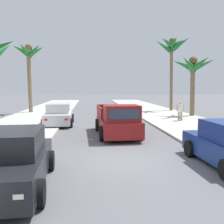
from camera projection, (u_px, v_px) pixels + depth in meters
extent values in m
plane|color=slate|center=(123.00, 160.00, 9.51)|extent=(160.00, 160.00, 0.00)
cube|color=beige|center=(33.00, 119.00, 20.87)|extent=(5.31, 60.00, 0.12)
cube|color=beige|center=(172.00, 118.00, 21.92)|extent=(5.31, 60.00, 0.12)
cube|color=silver|center=(49.00, 119.00, 20.98)|extent=(0.16, 60.00, 0.10)
cube|color=silver|center=(158.00, 118.00, 21.81)|extent=(0.16, 60.00, 0.10)
cube|color=maroon|center=(117.00, 124.00, 14.42)|extent=(2.11, 5.17, 0.80)
cube|color=maroon|center=(122.00, 113.00, 12.76)|extent=(1.78, 1.56, 0.80)
cube|color=#283342|center=(119.00, 111.00, 13.51)|extent=(1.38, 0.11, 0.44)
cube|color=#283342|center=(124.00, 114.00, 12.01)|extent=(1.46, 0.12, 0.48)
cube|color=maroon|center=(130.00, 111.00, 15.31)|extent=(0.22, 3.30, 0.56)
cube|color=maroon|center=(100.00, 111.00, 15.08)|extent=(0.22, 3.30, 0.56)
cube|color=maroon|center=(111.00, 109.00, 16.83)|extent=(1.88, 0.17, 0.56)
cube|color=silver|center=(111.00, 121.00, 17.00)|extent=(1.83, 0.19, 0.20)
cylinder|color=black|center=(140.00, 133.00, 13.05)|extent=(0.29, 0.77, 0.76)
cylinder|color=black|center=(102.00, 133.00, 12.80)|extent=(0.29, 0.77, 0.76)
cylinder|color=black|center=(129.00, 124.00, 15.95)|extent=(0.29, 0.77, 0.76)
cylinder|color=black|center=(98.00, 125.00, 15.70)|extent=(0.29, 0.77, 0.76)
cube|color=red|center=(122.00, 116.00, 17.03)|extent=(0.22, 0.05, 0.18)
cube|color=red|center=(100.00, 117.00, 16.84)|extent=(0.22, 0.05, 0.18)
ellipsoid|color=orange|center=(115.00, 111.00, 15.24)|extent=(0.76, 1.73, 0.60)
sphere|color=orange|center=(117.00, 111.00, 14.29)|extent=(0.44, 0.44, 0.44)
cube|color=black|center=(114.00, 110.00, 15.70)|extent=(0.72, 0.15, 0.61)
cube|color=black|center=(115.00, 111.00, 15.24)|extent=(0.72, 0.15, 0.61)
cube|color=black|center=(116.00, 111.00, 14.78)|extent=(0.72, 0.15, 0.61)
cube|color=silver|center=(59.00, 117.00, 18.24)|extent=(1.88, 4.25, 0.72)
cube|color=silver|center=(59.00, 108.00, 18.07)|extent=(1.58, 2.14, 0.64)
cube|color=#283342|center=(60.00, 107.00, 19.03)|extent=(1.37, 0.12, 0.52)
cube|color=#283342|center=(57.00, 109.00, 17.12)|extent=(1.34, 0.12, 0.50)
cylinder|color=black|center=(48.00, 118.00, 19.44)|extent=(0.24, 0.65, 0.64)
cylinder|color=black|center=(72.00, 118.00, 19.65)|extent=(0.24, 0.65, 0.64)
cylinder|color=black|center=(43.00, 123.00, 16.87)|extent=(0.24, 0.65, 0.64)
cylinder|color=black|center=(71.00, 123.00, 17.08)|extent=(0.24, 0.65, 0.64)
cube|color=red|center=(46.00, 120.00, 16.07)|extent=(0.20, 0.05, 0.12)
cube|color=white|center=(53.00, 113.00, 20.24)|extent=(0.20, 0.05, 0.10)
cube|color=red|center=(66.00, 119.00, 16.22)|extent=(0.20, 0.05, 0.12)
cube|color=white|center=(69.00, 113.00, 20.39)|extent=(0.20, 0.05, 0.10)
cube|color=black|center=(12.00, 168.00, 6.88)|extent=(1.99, 4.29, 0.72)
cube|color=black|center=(12.00, 142.00, 6.91)|extent=(1.63, 2.18, 0.64)
cube|color=#283342|center=(1.00, 152.00, 5.96)|extent=(1.37, 0.15, 0.52)
cube|color=#283342|center=(19.00, 136.00, 7.87)|extent=(1.34, 0.15, 0.50)
cylinder|color=black|center=(40.00, 193.00, 5.75)|extent=(0.25, 0.65, 0.64)
cylinder|color=black|center=(51.00, 160.00, 8.31)|extent=(0.25, 0.65, 0.64)
cube|color=red|center=(45.00, 145.00, 9.04)|extent=(0.20, 0.05, 0.12)
cube|color=white|center=(18.00, 197.00, 4.88)|extent=(0.20, 0.05, 0.10)
cube|color=red|center=(7.00, 146.00, 8.85)|extent=(0.20, 0.05, 0.12)
cube|color=#283342|center=(218.00, 127.00, 9.52)|extent=(1.37, 0.11, 0.52)
cylinder|color=black|center=(190.00, 148.00, 9.93)|extent=(0.23, 0.64, 0.64)
cube|color=white|center=(188.00, 137.00, 10.73)|extent=(0.20, 0.04, 0.10)
cube|color=white|center=(216.00, 136.00, 10.87)|extent=(0.20, 0.04, 0.10)
cone|color=#196023|center=(1.00, 46.00, 17.05)|extent=(1.88, 0.60, 1.20)
cone|color=#196023|center=(1.00, 52.00, 17.91)|extent=(1.56, 2.00, 1.71)
cylinder|color=brown|center=(192.00, 89.00, 23.07)|extent=(0.41, 0.56, 5.07)
cone|color=#23702D|center=(204.00, 64.00, 22.90)|extent=(2.06, 0.63, 1.30)
cone|color=#23702D|center=(192.00, 66.00, 23.84)|extent=(1.14, 2.10, 1.47)
cone|color=#23702D|center=(182.00, 64.00, 23.39)|extent=(1.94, 1.70, 1.30)
cone|color=#23702D|center=(188.00, 63.00, 22.02)|extent=(1.97, 1.97, 1.32)
cone|color=#23702D|center=(201.00, 63.00, 21.89)|extent=(1.07, 2.18, 1.29)
sphere|color=brown|center=(193.00, 61.00, 22.82)|extent=(0.74, 0.74, 0.74)
cylinder|color=brown|center=(171.00, 76.00, 28.19)|extent=(0.34, 0.70, 7.74)
cone|color=#23702D|center=(178.00, 42.00, 27.92)|extent=(1.56, 0.62, 1.08)
cone|color=#23702D|center=(175.00, 45.00, 28.63)|extent=(1.60, 1.85, 1.39)
cone|color=#23702D|center=(168.00, 44.00, 28.48)|extent=(1.02, 1.61, 1.19)
cone|color=#23702D|center=(163.00, 46.00, 28.26)|extent=(1.93, 1.42, 1.61)
cone|color=#23702D|center=(167.00, 42.00, 27.37)|extent=(1.78, 1.33, 1.10)
cone|color=#23702D|center=(174.00, 41.00, 27.02)|extent=(0.61, 1.75, 1.14)
cone|color=#23702D|center=(181.00, 43.00, 27.17)|extent=(1.87, 1.91, 1.53)
sphere|color=brown|center=(172.00, 41.00, 27.81)|extent=(0.60, 0.60, 0.60)
cylinder|color=#846B4C|center=(30.00, 81.00, 26.02)|extent=(0.40, 0.80, 6.66)
cone|color=#23702D|center=(37.00, 51.00, 25.88)|extent=(1.67, 0.76, 1.26)
cone|color=#23702D|center=(35.00, 50.00, 26.43)|extent=(1.44, 1.75, 1.09)
cone|color=#23702D|center=(27.00, 52.00, 26.54)|extent=(1.22, 1.96, 1.34)
cone|color=#23702D|center=(22.00, 51.00, 26.11)|extent=(1.90, 1.45, 1.27)
cone|color=#23702D|center=(20.00, 49.00, 25.40)|extent=(1.77, 1.07, 1.16)
cone|color=#23702D|center=(24.00, 49.00, 24.82)|extent=(0.98, 1.97, 1.25)
cone|color=#23702D|center=(34.00, 50.00, 25.11)|extent=(1.80, 1.79, 1.40)
sphere|color=brown|center=(29.00, 48.00, 25.69)|extent=(0.72, 0.72, 0.72)
cylinder|color=gray|center=(179.00, 117.00, 19.65)|extent=(0.14, 0.14, 0.82)
cylinder|color=gray|center=(181.00, 117.00, 19.67)|extent=(0.14, 0.14, 0.82)
cube|color=white|center=(180.00, 108.00, 19.59)|extent=(0.36, 0.44, 0.55)
sphere|color=tan|center=(180.00, 103.00, 19.55)|extent=(0.22, 0.22, 0.22)
cylinder|color=tan|center=(177.00, 108.00, 19.57)|extent=(0.09, 0.09, 0.55)
cylinder|color=tan|center=(183.00, 108.00, 19.61)|extent=(0.09, 0.09, 0.55)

